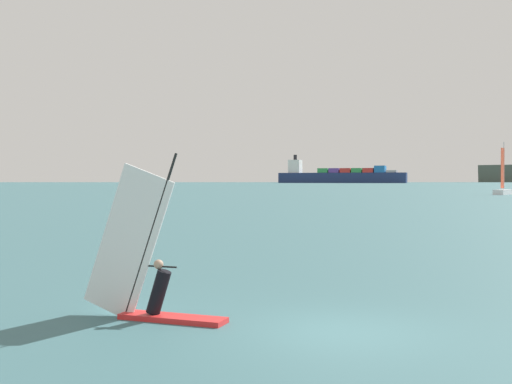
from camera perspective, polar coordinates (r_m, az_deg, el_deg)
name	(u,v)px	position (r m, az deg, el deg)	size (l,w,h in m)	color
ground_plane	(340,331)	(13.42, 7.65, -12.48)	(4000.00, 4000.00, 0.00)	#386066
windsurfer	(150,277)	(14.44, -9.66, -7.68)	(3.59, 0.77, 3.86)	red
cargo_ship	(341,176)	(722.44, 7.78, 1.48)	(146.62, 39.17, 32.95)	navy
distant_headland	(452,174)	(1182.93, 17.43, 1.54)	(1393.33, 203.01, 27.47)	#4C564C
small_sailboat	(503,190)	(146.26, 21.66, 0.17)	(4.07, 8.54, 11.51)	white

